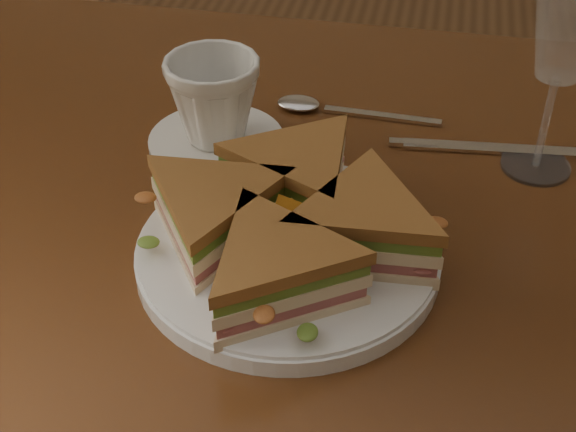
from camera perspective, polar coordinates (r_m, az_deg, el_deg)
The scene contains 9 objects.
table at distance 0.83m, azimuth 4.80°, elevation -4.85°, with size 1.20×0.80×0.75m.
plate at distance 0.70m, azimuth 0.00°, elevation -2.71°, with size 0.26×0.26×0.02m, color white.
sandwich_wedges at distance 0.67m, azimuth 0.00°, elevation -0.33°, with size 0.29×0.29×0.06m.
crisps_mound at distance 0.67m, azimuth 0.00°, elevation -0.60°, with size 0.09×0.09×0.05m, color orange, non-canonical shape.
spoon at distance 0.91m, azimuth 2.18°, elevation 7.76°, with size 0.18×0.03×0.01m.
knife at distance 0.86m, azimuth 13.87°, elevation 4.66°, with size 0.22×0.03×0.00m.
wine_glass at distance 0.78m, azimuth 19.28°, elevation 12.56°, with size 0.08×0.08×0.21m.
saucer at distance 0.85m, azimuth -5.11°, elevation 5.29°, with size 0.14×0.14×0.01m, color white.
coffee_cup at distance 0.82m, azimuth -5.31°, elevation 8.21°, with size 0.10×0.10×0.09m, color white.
Camera 1 is at (0.05, -0.60, 1.22)m, focal length 50.00 mm.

